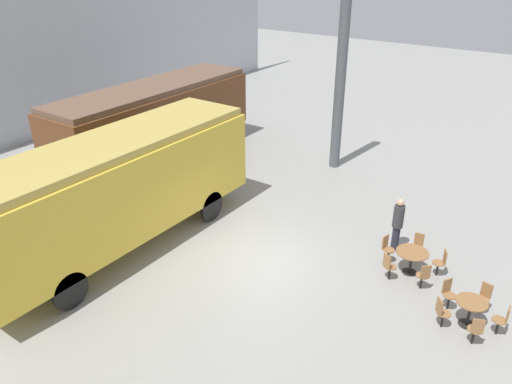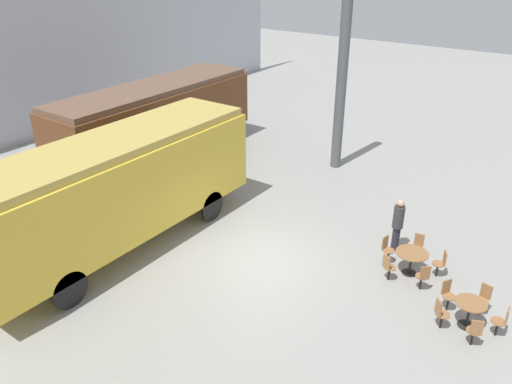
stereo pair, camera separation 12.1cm
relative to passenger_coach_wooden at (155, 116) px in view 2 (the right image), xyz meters
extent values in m
plane|color=gray|center=(-3.96, -8.46, -2.09)|extent=(80.00, 80.00, 0.00)
cube|color=brown|center=(0.00, 0.00, -0.09)|extent=(10.00, 2.71, 2.39)
cube|color=brown|center=(0.00, 0.00, 1.22)|extent=(9.80, 2.49, 0.24)
cylinder|color=black|center=(3.00, -1.30, -1.47)|extent=(1.24, 0.12, 1.24)
cylinder|color=black|center=(3.00, 1.30, -1.47)|extent=(1.24, 0.12, 1.24)
cylinder|color=black|center=(-3.00, -1.30, -1.47)|extent=(1.24, 0.12, 1.24)
cylinder|color=black|center=(-3.00, 1.30, -1.47)|extent=(1.24, 0.12, 1.24)
cube|color=gold|center=(-5.83, -4.33, -0.04)|extent=(9.81, 2.65, 2.71)
cube|color=tan|center=(-5.83, -4.33, 1.44)|extent=(9.61, 2.44, 0.24)
cylinder|color=black|center=(-2.88, -5.59, -1.55)|extent=(1.08, 0.12, 1.08)
cylinder|color=black|center=(-2.88, -3.07, -1.55)|extent=(1.08, 0.12, 1.08)
cylinder|color=black|center=(-8.77, -5.59, -1.55)|extent=(1.08, 0.12, 1.08)
cylinder|color=black|center=(-8.77, -3.07, -1.55)|extent=(1.08, 0.12, 1.08)
cylinder|color=black|center=(-1.97, -12.49, -2.08)|extent=(0.44, 0.44, 0.02)
cylinder|color=black|center=(-1.97, -12.49, -1.73)|extent=(0.08, 0.08, 0.68)
cylinder|color=olive|center=(-1.97, -12.49, -1.38)|extent=(0.95, 0.95, 0.03)
cylinder|color=black|center=(-3.36, -14.51, -2.08)|extent=(0.44, 0.44, 0.02)
cylinder|color=black|center=(-3.36, -14.51, -1.73)|extent=(0.08, 0.08, 0.69)
cylinder|color=olive|center=(-3.36, -14.51, -1.36)|extent=(0.79, 0.79, 0.03)
cylinder|color=black|center=(-2.54, -13.02, -1.88)|extent=(0.06, 0.06, 0.42)
cylinder|color=olive|center=(-2.54, -13.02, -1.66)|extent=(0.36, 0.36, 0.03)
cube|color=olive|center=(-2.65, -13.12, -1.43)|extent=(0.22, 0.24, 0.42)
cylinder|color=black|center=(-1.65, -13.20, -1.88)|extent=(0.06, 0.06, 0.42)
cylinder|color=olive|center=(-1.65, -13.20, -1.66)|extent=(0.36, 0.36, 0.03)
cube|color=olive|center=(-1.58, -13.34, -1.43)|extent=(0.28, 0.16, 0.42)
cylinder|color=black|center=(-1.20, -12.41, -1.88)|extent=(0.06, 0.06, 0.42)
cylinder|color=olive|center=(-1.20, -12.41, -1.66)|extent=(0.36, 0.36, 0.03)
cube|color=olive|center=(-1.05, -12.39, -1.43)|extent=(0.07, 0.29, 0.42)
cylinder|color=black|center=(-1.81, -11.74, -1.88)|extent=(0.06, 0.06, 0.42)
cylinder|color=olive|center=(-1.81, -11.74, -1.66)|extent=(0.36, 0.36, 0.03)
cube|color=olive|center=(-1.78, -11.59, -1.43)|extent=(0.29, 0.10, 0.42)
cylinder|color=black|center=(-2.64, -12.11, -1.88)|extent=(0.06, 0.06, 0.42)
cylinder|color=olive|center=(-2.64, -12.11, -1.66)|extent=(0.36, 0.36, 0.03)
cube|color=olive|center=(-2.77, -12.04, -1.43)|extent=(0.18, 0.27, 0.42)
cylinder|color=black|center=(-4.00, -14.79, -1.88)|extent=(0.06, 0.06, 0.42)
cylinder|color=olive|center=(-4.00, -14.79, -1.66)|extent=(0.36, 0.36, 0.03)
cube|color=olive|center=(-4.14, -14.85, -1.43)|extent=(0.15, 0.28, 0.42)
cylinder|color=black|center=(-3.29, -15.21, -1.88)|extent=(0.06, 0.06, 0.42)
cylinder|color=olive|center=(-3.29, -15.21, -1.66)|extent=(0.36, 0.36, 0.03)
cube|color=olive|center=(-3.28, -15.36, -1.43)|extent=(0.29, 0.07, 0.42)
cylinder|color=black|center=(-2.68, -14.66, -1.88)|extent=(0.06, 0.06, 0.42)
cylinder|color=olive|center=(-2.68, -14.66, -1.66)|extent=(0.36, 0.36, 0.03)
cube|color=olive|center=(-2.53, -14.69, -1.43)|extent=(0.10, 0.29, 0.42)
cylinder|color=black|center=(-3.01, -13.91, -1.88)|extent=(0.06, 0.06, 0.42)
cylinder|color=olive|center=(-3.01, -13.91, -1.66)|extent=(0.36, 0.36, 0.03)
cube|color=olive|center=(-2.93, -13.78, -1.43)|extent=(0.27, 0.18, 0.42)
cylinder|color=black|center=(-3.82, -14.00, -1.88)|extent=(0.06, 0.06, 0.42)
cylinder|color=olive|center=(-3.82, -14.00, -1.66)|extent=(0.36, 0.36, 0.03)
cube|color=olive|center=(-3.92, -13.88, -1.43)|extent=(0.24, 0.22, 0.42)
cylinder|color=#262633|center=(-0.98, -11.64, -1.68)|extent=(0.24, 0.24, 0.83)
cylinder|color=#333338|center=(-0.98, -11.64, -0.89)|extent=(0.34, 0.34, 0.74)
sphere|color=tan|center=(-0.98, -11.64, -0.40)|extent=(0.24, 0.24, 0.24)
cylinder|color=#4C5156|center=(4.02, -6.92, 1.91)|extent=(0.44, 0.44, 8.00)
camera|label=1|loc=(-14.72, -15.82, 6.69)|focal=35.00mm
camera|label=2|loc=(-14.65, -15.92, 6.69)|focal=35.00mm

